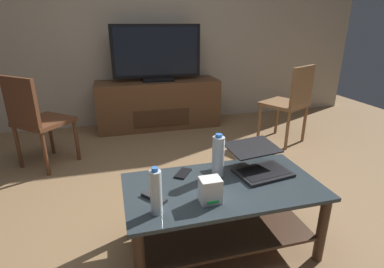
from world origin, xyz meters
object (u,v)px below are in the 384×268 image
television (157,54)px  soundbar_remote (154,197)px  water_bottle_far (156,192)px  dining_chair (291,100)px  water_bottle_near (218,156)px  media_cabinet (158,104)px  side_chair (36,117)px  laptop (259,162)px  tv_remote (208,183)px  cell_phone (183,173)px  coffee_table (222,205)px  router_box (210,190)px

television → soundbar_remote: size_ratio=7.13×
water_bottle_far → dining_chair: bearing=42.4°
water_bottle_near → media_cabinet: bearing=90.0°
side_chair → water_bottle_near: size_ratio=3.29×
laptop → tv_remote: laptop is taller
media_cabinet → soundbar_remote: 2.56m
cell_phone → tv_remote: 0.20m
side_chair → water_bottle_near: bearing=-47.0°
laptop → tv_remote: (-0.37, -0.09, -0.05)m
coffee_table → cell_phone: cell_phone is taller
tv_remote → router_box: bearing=-75.8°
water_bottle_near → soundbar_remote: 0.48m
television → water_bottle_far: (-0.43, -2.63, -0.40)m
router_box → tv_remote: (0.05, 0.17, -0.06)m
soundbar_remote → dining_chair: bearing=1.9°
television → tv_remote: television is taller
media_cabinet → laptop: media_cabinet is taller
router_box → media_cabinet: bearing=87.0°
media_cabinet → soundbar_remote: (-0.43, -2.52, 0.14)m
coffee_table → laptop: (0.29, 0.11, 0.20)m
router_box → tv_remote: router_box is taller
media_cabinet → dining_chair: 1.71m
soundbar_remote → television: bearing=42.0°
television → laptop: (0.28, -2.34, -0.47)m
router_box → water_bottle_near: (0.14, 0.27, 0.06)m
media_cabinet → tv_remote: bearing=-92.2°
router_box → water_bottle_near: bearing=62.4°
media_cabinet → cell_phone: (-0.21, -2.28, 0.14)m
coffee_table → side_chair: side_chair is taller
laptop → television: bearing=96.8°
coffee_table → laptop: laptop is taller
laptop → router_box: laptop is taller
dining_chair → water_bottle_near: dining_chair is taller
tv_remote → soundbar_remote: size_ratio=1.00×
cell_phone → tv_remote: bearing=-20.5°
television → tv_remote: 2.48m
coffee_table → tv_remote: (-0.08, 0.03, 0.15)m
television → cell_phone: television is taller
coffee_table → side_chair: bearing=130.3°
media_cabinet → water_bottle_far: (-0.43, -2.65, 0.26)m
media_cabinet → cell_phone: 2.29m
water_bottle_far → cell_phone: 0.45m
side_chair → tv_remote: size_ratio=5.72×
water_bottle_near → cell_phone: bearing=160.8°
water_bottle_near → side_chair: bearing=133.0°
laptop → tv_remote: size_ratio=2.58×
coffee_table → water_bottle_far: 0.53m
television → dining_chair: bearing=-35.5°
coffee_table → tv_remote: size_ratio=7.26×
water_bottle_far → television: bearing=80.6°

